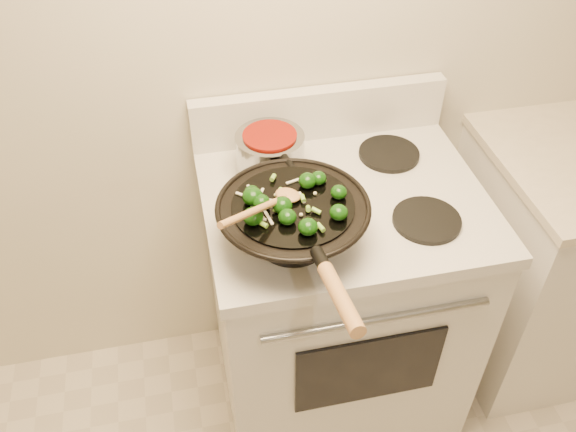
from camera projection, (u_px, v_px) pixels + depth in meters
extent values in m
plane|color=beige|center=(386.00, 7.00, 1.70)|extent=(3.50, 0.00, 3.50)
cube|color=silver|center=(336.00, 307.00, 2.00)|extent=(0.76, 0.64, 0.88)
cube|color=silver|center=(344.00, 201.00, 1.70)|extent=(0.78, 0.66, 0.04)
cube|color=silver|center=(319.00, 113.00, 1.85)|extent=(0.78, 0.05, 0.16)
cylinder|color=#909498|center=(377.00, 320.00, 1.54)|extent=(0.60, 0.02, 0.02)
cube|color=black|center=(369.00, 370.00, 1.69)|extent=(0.42, 0.01, 0.28)
cylinder|color=black|center=(293.00, 240.00, 1.54)|extent=(0.18, 0.18, 0.01)
cylinder|color=black|center=(427.00, 220.00, 1.60)|extent=(0.18, 0.18, 0.01)
cylinder|color=black|center=(270.00, 169.00, 1.76)|extent=(0.18, 0.18, 0.01)
cylinder|color=black|center=(389.00, 154.00, 1.81)|extent=(0.18, 0.18, 0.01)
cube|color=silver|center=(574.00, 259.00, 2.16)|extent=(0.75, 0.60, 0.88)
torus|color=black|center=(293.00, 206.00, 1.46)|extent=(0.38, 0.38, 0.01)
cylinder|color=black|center=(293.00, 205.00, 1.46)|extent=(0.30, 0.30, 0.01)
cylinder|color=black|center=(320.00, 259.00, 1.29)|extent=(0.03, 0.06, 0.04)
cylinder|color=#AD7844|center=(341.00, 298.00, 1.19)|extent=(0.05, 0.20, 0.06)
ellipsoid|color=#0D3408|center=(339.00, 212.00, 1.41)|extent=(0.04, 0.04, 0.04)
cylinder|color=#4B742A|center=(344.00, 215.00, 1.42)|extent=(0.02, 0.02, 0.02)
ellipsoid|color=#0D3408|center=(253.00, 196.00, 1.45)|extent=(0.05, 0.05, 0.04)
ellipsoid|color=#0D3408|center=(339.00, 192.00, 1.47)|extent=(0.04, 0.04, 0.03)
ellipsoid|color=#0D3408|center=(261.00, 202.00, 1.44)|extent=(0.04, 0.04, 0.04)
cylinder|color=#4B742A|center=(267.00, 205.00, 1.45)|extent=(0.02, 0.02, 0.02)
ellipsoid|color=#0D3408|center=(253.00, 216.00, 1.40)|extent=(0.05, 0.05, 0.04)
ellipsoid|color=#0D3408|center=(307.00, 181.00, 1.50)|extent=(0.05, 0.05, 0.04)
ellipsoid|color=#0D3408|center=(318.00, 178.00, 1.51)|extent=(0.04, 0.04, 0.03)
cylinder|color=#4B742A|center=(323.00, 181.00, 1.52)|extent=(0.02, 0.02, 0.01)
ellipsoid|color=#0D3408|center=(252.00, 192.00, 1.47)|extent=(0.04, 0.04, 0.03)
ellipsoid|color=#0D3408|center=(282.00, 205.00, 1.43)|extent=(0.05, 0.05, 0.04)
ellipsoid|color=#0D3408|center=(308.00, 227.00, 1.37)|extent=(0.05, 0.05, 0.04)
cylinder|color=#4B742A|center=(314.00, 230.00, 1.38)|extent=(0.01, 0.02, 0.02)
ellipsoid|color=#0D3408|center=(287.00, 217.00, 1.40)|extent=(0.04, 0.04, 0.04)
cube|color=silver|center=(302.00, 197.00, 1.47)|extent=(0.01, 0.04, 0.00)
cube|color=silver|center=(252.00, 191.00, 1.49)|extent=(0.02, 0.05, 0.00)
cube|color=silver|center=(281.00, 205.00, 1.45)|extent=(0.04, 0.03, 0.00)
cube|color=silver|center=(311.00, 178.00, 1.53)|extent=(0.02, 0.03, 0.00)
cube|color=silver|center=(260.00, 195.00, 1.48)|extent=(0.03, 0.05, 0.00)
cube|color=silver|center=(269.00, 218.00, 1.42)|extent=(0.02, 0.05, 0.00)
cube|color=silver|center=(255.00, 201.00, 1.47)|extent=(0.04, 0.02, 0.00)
cube|color=silver|center=(259.00, 219.00, 1.42)|extent=(0.04, 0.02, 0.00)
cube|color=silver|center=(265.00, 200.00, 1.47)|extent=(0.04, 0.02, 0.00)
cube|color=silver|center=(294.00, 181.00, 1.52)|extent=(0.05, 0.02, 0.00)
cube|color=silver|center=(253.00, 200.00, 1.47)|extent=(0.02, 0.05, 0.00)
cube|color=silver|center=(245.00, 196.00, 1.48)|extent=(0.05, 0.04, 0.00)
cylinder|color=#73AD38|center=(273.00, 178.00, 1.52)|extent=(0.03, 0.01, 0.02)
cylinder|color=#73AD38|center=(263.00, 224.00, 1.40)|extent=(0.02, 0.03, 0.01)
cylinder|color=#73AD38|center=(277.00, 211.00, 1.43)|extent=(0.02, 0.03, 0.02)
cylinder|color=#73AD38|center=(279.00, 191.00, 1.48)|extent=(0.02, 0.03, 0.02)
cylinder|color=#73AD38|center=(303.00, 198.00, 1.46)|extent=(0.01, 0.03, 0.02)
cylinder|color=#73AD38|center=(308.00, 209.00, 1.44)|extent=(0.02, 0.03, 0.02)
cylinder|color=#73AD38|center=(321.00, 227.00, 1.39)|extent=(0.02, 0.02, 0.01)
cylinder|color=#73AD38|center=(316.00, 211.00, 1.43)|extent=(0.01, 0.03, 0.02)
cylinder|color=#73AD38|center=(318.00, 181.00, 1.51)|extent=(0.01, 0.02, 0.01)
sphere|color=#CAC28E|center=(301.00, 215.00, 1.43)|extent=(0.01, 0.01, 0.01)
sphere|color=#CAC28E|center=(294.00, 196.00, 1.48)|extent=(0.01, 0.01, 0.01)
sphere|color=#CAC28E|center=(263.00, 218.00, 1.42)|extent=(0.01, 0.01, 0.01)
sphere|color=#CAC28E|center=(276.00, 195.00, 1.48)|extent=(0.01, 0.01, 0.01)
sphere|color=#CAC28E|center=(315.00, 193.00, 1.48)|extent=(0.01, 0.01, 0.01)
ellipsoid|color=#AD7844|center=(288.00, 195.00, 1.47)|extent=(0.08, 0.08, 0.02)
cylinder|color=#AD7844|center=(255.00, 210.00, 1.35)|extent=(0.19, 0.19, 0.12)
cylinder|color=#909498|center=(270.00, 152.00, 1.72)|extent=(0.19, 0.19, 0.11)
cylinder|color=#730E05|center=(270.00, 135.00, 1.68)|extent=(0.15, 0.15, 0.01)
cylinder|color=black|center=(293.00, 169.00, 1.58)|extent=(0.05, 0.12, 0.02)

